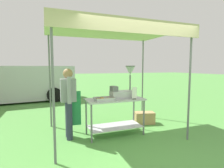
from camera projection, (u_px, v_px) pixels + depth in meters
The scene contains 9 objects.
ground_plane at pixel (84, 100), 8.85m from camera, with size 70.00×70.00×0.00m, color #519342.
stall_canopy at pixel (114, 33), 4.19m from camera, with size 3.07×2.22×2.54m.
donut_cart at pixel (115, 109), 4.27m from camera, with size 1.39×0.62×0.89m.
donut_tray at pixel (104, 99), 4.02m from camera, with size 0.44×0.29×0.07m.
donut_fryer at pixel (124, 87), 4.33m from camera, with size 0.62×0.28×0.79m.
menu_sign at pixel (134, 94), 4.17m from camera, with size 0.13×0.05×0.29m.
vendor at pixel (69, 100), 4.03m from camera, with size 0.45×0.53×1.61m.
supply_crate at pixel (145, 118), 5.17m from camera, with size 0.61×0.43×0.33m.
van_silver at pixel (15, 83), 8.42m from camera, with size 5.38×2.43×1.69m.
Camera 1 is at (-1.78, -2.66, 1.64)m, focal length 28.41 mm.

